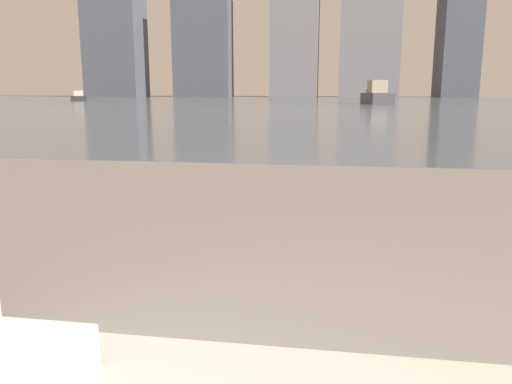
% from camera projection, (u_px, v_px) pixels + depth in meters
% --- Properties ---
extents(harbor_water, '(180.00, 110.00, 0.01)m').
position_uv_depth(harbor_water, '(335.00, 101.00, 60.08)').
color(harbor_water, slate).
rests_on(harbor_water, ground_plane).
extents(harbor_boat_0, '(1.89, 3.42, 1.22)m').
position_uv_depth(harbor_boat_0, '(79.00, 97.00, 61.67)').
color(harbor_boat_0, '#2D2D33').
rests_on(harbor_boat_0, harbor_water).
extents(harbor_boat_1, '(2.58, 4.21, 1.49)m').
position_uv_depth(harbor_boat_1, '(370.00, 96.00, 74.61)').
color(harbor_boat_1, maroon).
rests_on(harbor_boat_1, harbor_water).
extents(harbor_boat_2, '(2.65, 5.65, 2.04)m').
position_uv_depth(harbor_boat_2, '(377.00, 96.00, 43.94)').
color(harbor_boat_2, '#4C4C51').
rests_on(harbor_boat_2, harbor_water).
extents(skyline_tower_1, '(13.34, 6.20, 22.11)m').
position_uv_depth(skyline_tower_1, '(203.00, 49.00, 117.04)').
color(skyline_tower_1, '#4C515B').
rests_on(skyline_tower_1, ground_plane).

